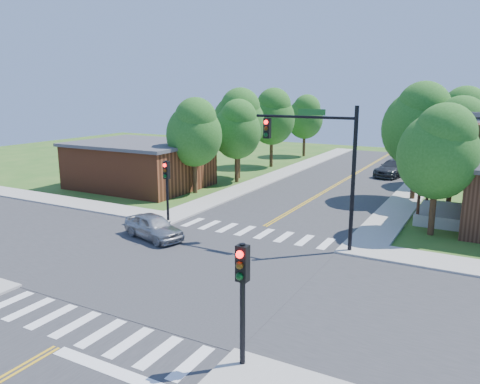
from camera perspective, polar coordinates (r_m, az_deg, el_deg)
The scene contains 25 objects.
ground at distance 21.48m, azimuth -5.83°, elevation -9.35°, with size 100.00×100.00×0.00m, color #29581B.
road_ns at distance 21.47m, azimuth -5.83°, elevation -9.30°, with size 10.00×90.00×0.04m, color #2D2D30.
road_ew at distance 21.47m, azimuth -5.83°, elevation -9.29°, with size 90.00×10.00×0.04m, color #2D2D30.
intersection_patch at distance 21.48m, azimuth -5.83°, elevation -9.35°, with size 10.20×10.20×0.06m, color #2D2D30.
sidewalk_nw at distance 42.89m, azimuth -11.35°, elevation 1.62°, with size 40.00×40.00×0.14m.
crosswalk_north at distance 26.50m, azimuth 1.79°, elevation -4.91°, with size 8.85×2.00×0.01m.
crosswalk_south at distance 17.21m, azimuth -18.02°, elevation -15.57°, with size 8.85×2.00×0.01m.
centerline at distance 21.46m, azimuth -5.83°, elevation -9.23°, with size 0.30×90.00×0.01m.
stop_bar at distance 14.82m, azimuth -15.07°, elevation -20.49°, with size 4.60×0.45×0.09m, color white.
signal_mast_ne at distance 23.41m, azimuth 9.78°, elevation 4.66°, with size 5.30×0.42×7.20m.
signal_pole_se at distance 13.31m, azimuth 0.26°, elevation -10.98°, with size 0.34×0.42×3.80m.
signal_pole_nw at distance 28.26m, azimuth -8.94°, elevation 1.51°, with size 0.34×0.42×3.80m.
building_nw at distance 39.58m, azimuth -12.09°, elevation 3.36°, with size 10.40×8.40×3.73m.
tree_e_a at distance 27.27m, azimuth 23.16°, elevation 4.75°, with size 4.28×4.07×7.28m.
tree_e_b at distance 34.10m, azimuth 24.87°, elevation 6.27°, with size 4.45×4.23×7.56m.
tree_e_c at distance 42.47m, azimuth 25.31°, elevation 7.82°, with size 4.84×4.60×8.23m.
tree_e_d at distance 51.57m, azimuth 26.11°, elevation 7.88°, with size 4.45×4.23×7.57m.
tree_w_a at distance 35.95m, azimuth -5.57°, elevation 7.42°, with size 4.34×4.12×7.37m.
tree_w_b at distance 41.91m, azimuth -0.14°, elevation 8.84°, with size 4.76×4.52×8.09m.
tree_w_c at distance 48.41m, azimuth 3.96°, elevation 9.29°, with size 4.76×4.52×8.09m.
tree_w_d at distance 56.65m, azimuth 7.96°, elevation 9.16°, with size 4.32×4.10×7.34m.
tree_house at distance 35.54m, azimuth 21.02°, elevation 7.81°, with size 5.01×4.76×8.51m.
tree_bldg at distance 40.10m, azimuth -0.35°, elevation 7.79°, with size 4.21×4.00×7.16m.
car_silver at distance 25.67m, azimuth -10.50°, elevation -4.24°, with size 4.23×2.65×1.34m, color #9EA0A4.
car_dgrey at distance 45.60m, azimuth 18.28°, elevation 2.76°, with size 3.36×5.64×1.53m, color #333639.
Camera 1 is at (11.41, -16.37, 7.96)m, focal length 35.00 mm.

